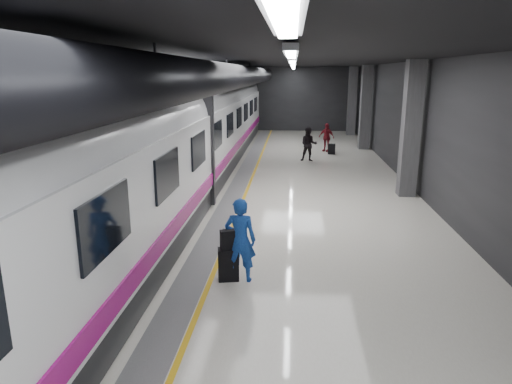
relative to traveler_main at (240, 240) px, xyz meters
name	(u,v)px	position (x,y,z in m)	size (l,w,h in m)	color
ground	(270,209)	(0.35, 5.08, -0.86)	(40.00, 40.00, 0.00)	white
platform_hall	(264,91)	(0.06, 6.04, 2.68)	(10.02, 40.02, 4.51)	black
train	(164,141)	(-2.90, 5.08, 1.21)	(3.05, 38.00, 4.05)	black
traveler_main	(240,240)	(0.00, 0.00, 0.00)	(0.63, 0.41, 1.72)	#1752AD
suitcase_main	(228,264)	(-0.24, -0.01, -0.52)	(0.41, 0.26, 0.67)	black
shoulder_bag	(228,240)	(-0.24, -0.03, 0.01)	(0.30, 0.16, 0.40)	black
traveler_far_a	(309,144)	(1.75, 13.09, -0.06)	(0.78, 0.61, 1.61)	black
traveler_far_b	(326,137)	(2.78, 16.06, -0.11)	(0.88, 0.37, 1.50)	maroon
suitcase_far	(332,149)	(3.00, 15.17, -0.59)	(0.36, 0.23, 0.53)	black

